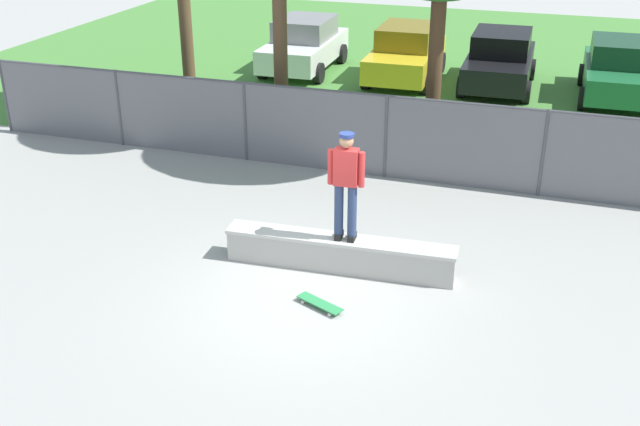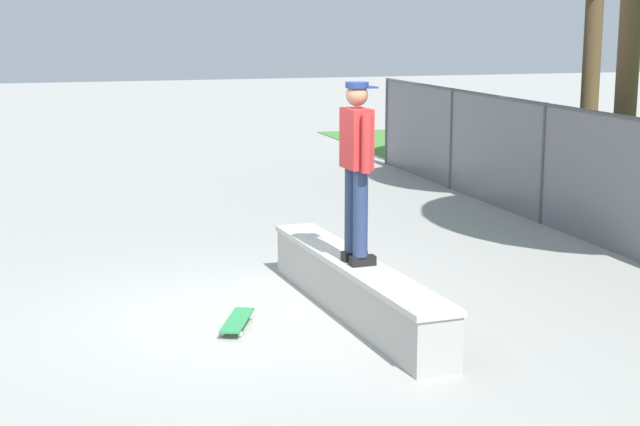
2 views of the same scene
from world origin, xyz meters
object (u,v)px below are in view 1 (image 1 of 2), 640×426
Objects in this scene: car_yellow at (406,53)px; concrete_ledge at (340,253)px; skateboard at (320,303)px; car_black at (500,60)px; car_green at (619,70)px; car_white at (304,45)px; skateboarder at (346,182)px.

concrete_ledge is at bearing -82.77° from car_yellow.
car_black reaches higher than skateboard.
car_green is at bearing -1.09° from car_yellow.
car_yellow is at bearing -2.29° from car_white.
concrete_ledge is 2.11× the size of skateboarder.
concrete_ledge is 12.71m from car_green.
car_yellow is 6.11m from car_green.
skateboard is at bearing -87.08° from concrete_ledge.
skateboard is 13.89m from car_green.
car_green reaches higher than concrete_ledge.
concrete_ledge is 1.32m from skateboarder.
skateboarder is 12.07m from car_black.
car_black is at bearing 83.86° from concrete_ledge.
car_yellow is 1.00× the size of car_black.
car_white is at bearing 178.49° from car_green.
concrete_ledge is at bearing 165.59° from skateboarder.
skateboarder is (0.09, -0.02, 1.32)m from concrete_ledge.
skateboard is at bearing -95.28° from car_black.
skateboarder is 0.43× the size of car_yellow.
concrete_ledge is 13.04m from car_white.
car_black is (1.29, 11.96, 0.55)m from concrete_ledge.
concrete_ledge is 0.92× the size of car_green.
car_white is at bearing 112.18° from skateboarder.
concrete_ledge is at bearing 92.92° from skateboard.
car_yellow is (3.33, -0.13, 0.00)m from car_white.
car_yellow reaches higher than concrete_ledge.
car_green is (9.44, -0.25, 0.00)m from car_white.
concrete_ledge is 4.78× the size of skateboard.
concrete_ledge is 0.92× the size of car_white.
car_white is (-4.91, 13.35, 0.77)m from skateboard.
car_white is 1.00× the size of car_green.
skateboard is at bearing -69.81° from car_white.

